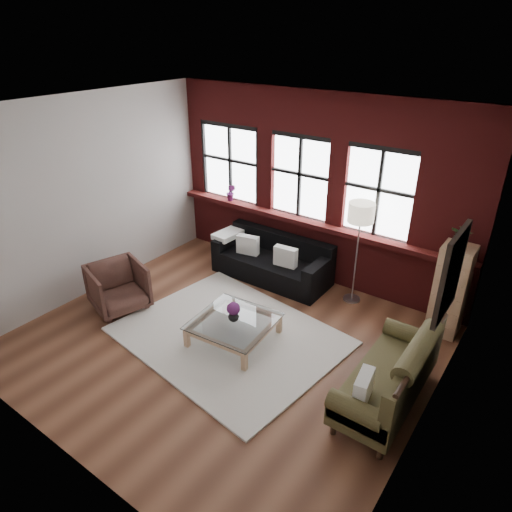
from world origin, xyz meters
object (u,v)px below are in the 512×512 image
Objects in this scene: dark_sofa at (272,259)px; vase at (234,316)px; vintage_settee at (388,370)px; floor_lamp at (357,250)px; drawer_chest at (450,290)px; coffee_table at (234,331)px; armchair at (118,287)px.

vase is at bearing -72.18° from dark_sofa.
vintage_settee is 2.33m from floor_lamp.
drawer_chest reaches higher than vintage_settee.
vintage_settee reaches higher than vase.
floor_lamp is at bearing 179.94° from drawer_chest.
coffee_table is at bearing -177.03° from vintage_settee.
armchair is at bearing -151.52° from drawer_chest.
armchair is (-1.43, -2.21, -0.00)m from dark_sofa.
armchair is at bearing -169.37° from vase.
vase is 2.25m from floor_lamp.
armchair is at bearing -122.82° from dark_sofa.
floor_lamp is at bearing -32.94° from armchair.
drawer_chest is at bearing 3.17° from dark_sofa.
vintage_settee is 0.99× the size of floor_lamp.
drawer_chest reaches higher than armchair.
floor_lamp is at bearing 124.56° from vintage_settee.
armchair is 5.06× the size of vase.
dark_sofa is at bearing 107.82° from coffee_table.
dark_sofa is at bearing -176.83° from drawer_chest.
vase is 3.11m from drawer_chest.
vase is at bearing 153.43° from coffee_table.
floor_lamp reaches higher than coffee_table.
armchair reaches higher than coffee_table.
floor_lamp is at bearing 65.68° from coffee_table.
dark_sofa is at bearing 107.82° from vase.
dark_sofa is 2.98m from drawer_chest.
vintage_settee is at bearing -94.87° from drawer_chest.
vase is at bearing -177.03° from vintage_settee.
armchair is at bearing -173.34° from vintage_settee.
vintage_settee is 2.21× the size of armchair.
coffee_table is at bearing -26.57° from vase.
vase is (-0.00, 0.00, 0.26)m from coffee_table.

